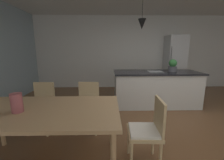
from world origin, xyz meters
The scene contains 11 objects.
ground_plane centered at (0.00, 0.00, -0.02)m, with size 10.00×8.40×0.04m, color brown.
wall_back_kitchen centered at (0.00, 3.26, 1.35)m, with size 10.00×0.12×2.70m, color silver.
dining_table centered at (-2.08, -0.84, 0.69)m, with size 1.84×0.99×0.76m.
chair_far_left centered at (-2.49, 0.03, 0.47)m, with size 0.43×0.43×0.87m.
chair_kitchen_end centered at (-0.79, -0.84, 0.47)m, with size 0.42×0.42×0.87m.
chair_far_right centered at (-1.66, 0.03, 0.47)m, with size 0.43×0.43×0.87m.
kitchen_island centered at (-0.04, 1.25, 0.46)m, with size 2.19×0.89×0.91m.
refrigerator centered at (1.14, 2.86, 0.98)m, with size 0.64×0.67×1.96m.
pendant_over_island_main centered at (-0.47, 1.25, 2.07)m, with size 0.19×0.19×0.75m.
potted_plant_on_island centered at (0.38, 1.25, 1.05)m, with size 0.22×0.22×0.32m.
vase_on_dining_table centered at (-2.32, -0.91, 0.87)m, with size 0.12×0.12×0.22m.
Camera 1 is at (-1.28, -2.50, 1.45)m, focal length 23.53 mm.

